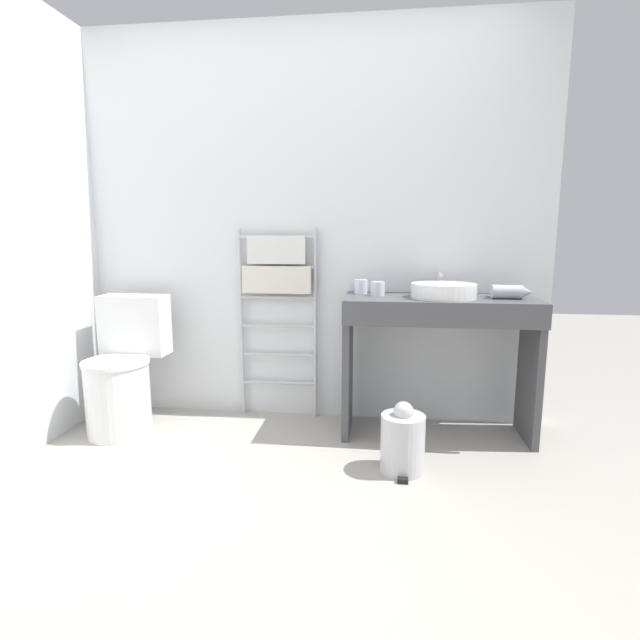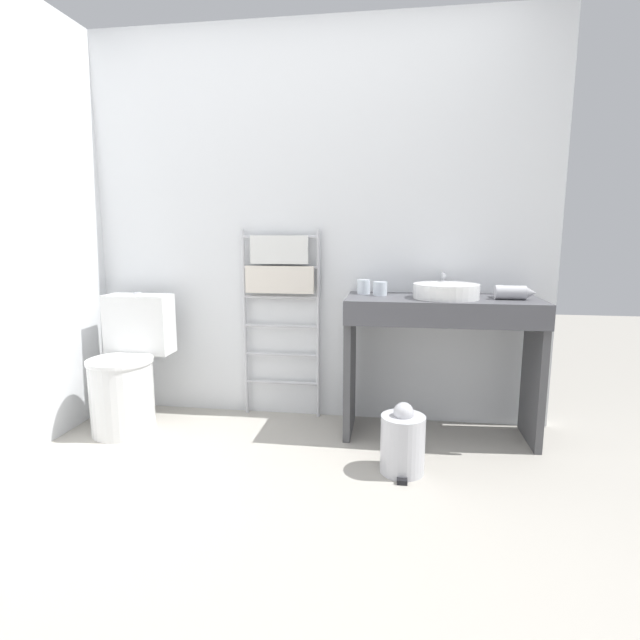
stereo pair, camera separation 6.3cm
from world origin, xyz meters
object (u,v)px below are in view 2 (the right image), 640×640
sink_basin (446,291)px  hair_dryer (512,292)px  cup_near_edge (380,289)px  cup_near_wall (364,287)px  trash_bin (403,442)px  towel_radiator (280,284)px  toilet (128,372)px

sink_basin → hair_dryer: size_ratio=1.66×
sink_basin → cup_near_edge: 0.38m
cup_near_edge → cup_near_wall: bearing=146.1°
cup_near_edge → trash_bin: bearing=-75.4°
towel_radiator → trash_bin: towel_radiator is taller
sink_basin → trash_bin: bearing=-115.3°
cup_near_edge → towel_radiator: bearing=168.0°
toilet → cup_near_wall: cup_near_wall is taller
sink_basin → cup_near_wall: 0.49m
sink_basin → towel_radiator: bearing=168.4°
hair_dryer → cup_near_wall: bearing=171.3°
towel_radiator → hair_dryer: bearing=-8.1°
hair_dryer → trash_bin: hair_dryer is taller
toilet → sink_basin: sink_basin is taller
toilet → cup_near_edge: size_ratio=9.98×
towel_radiator → cup_near_edge: towel_radiator is taller
toilet → hair_dryer: hair_dryer is taller
hair_dryer → trash_bin: size_ratio=0.60×
sink_basin → trash_bin: 0.89m
towel_radiator → sink_basin: bearing=-11.6°
cup_near_wall → trash_bin: cup_near_wall is taller
towel_radiator → cup_near_wall: bearing=-7.1°
toilet → trash_bin: size_ratio=2.24×
towel_radiator → cup_near_edge: size_ratio=14.80×
toilet → towel_radiator: bearing=20.6°
toilet → sink_basin: bearing=3.9°
cup_near_edge → hair_dryer: (0.73, -0.06, -0.00)m
hair_dryer → trash_bin: bearing=-139.9°
trash_bin → toilet: bearing=168.0°
cup_near_edge → trash_bin: 0.91m
trash_bin → towel_radiator: bearing=138.5°
toilet → sink_basin: (1.88, 0.13, 0.52)m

